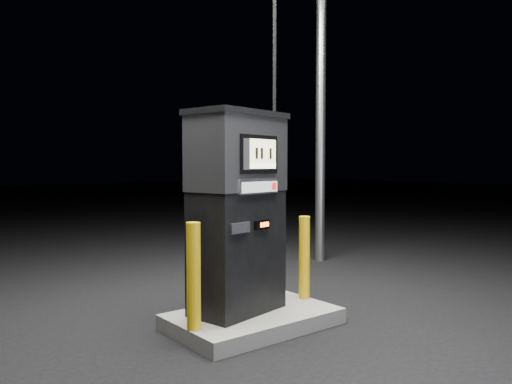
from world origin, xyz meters
TOP-DOWN VIEW (x-y plane):
  - ground at (0.00, 0.00)m, footprint 80.00×80.00m
  - pump_island at (0.00, 0.00)m, footprint 1.60×1.00m
  - fuel_dispenser at (-0.12, 0.10)m, footprint 1.13×0.77m
  - bollard_left at (-0.74, -0.10)m, footprint 0.16×0.16m
  - bollard_right at (0.74, 0.04)m, footprint 0.14×0.14m

SIDE VIEW (x-z plane):
  - ground at x=0.00m, z-range 0.00..0.00m
  - pump_island at x=0.00m, z-range 0.00..0.15m
  - bollard_right at x=0.74m, z-range 0.15..1.04m
  - bollard_left at x=-0.74m, z-range 0.15..1.09m
  - fuel_dispenser at x=-0.12m, z-range -0.87..3.18m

